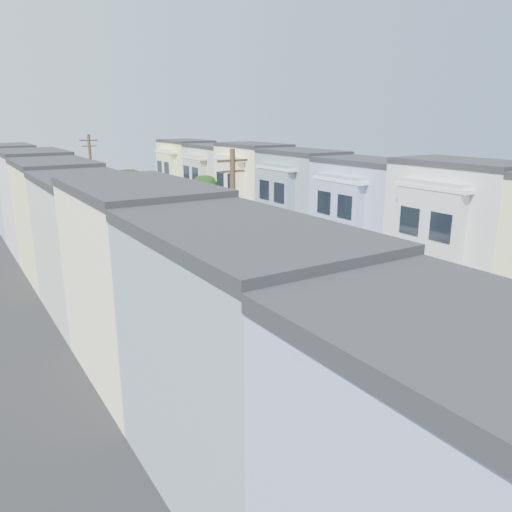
{
  "coord_description": "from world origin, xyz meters",
  "views": [
    {
      "loc": [
        -18.16,
        -18.81,
        11.56
      ],
      "look_at": [
        -0.13,
        9.66,
        2.2
      ],
      "focal_mm": 35.0,
      "sensor_mm": 36.0,
      "label": 1
    }
  ],
  "objects": [
    {
      "name": "ground",
      "position": [
        0.0,
        0.0,
        0.0
      ],
      "size": [
        160.0,
        160.0,
        0.0
      ],
      "primitive_type": "plane",
      "color": "black",
      "rests_on": "ground"
    },
    {
      "name": "road_slab",
      "position": [
        0.0,
        15.0,
        0.01
      ],
      "size": [
        12.0,
        70.0,
        0.02
      ],
      "primitive_type": "cube",
      "color": "black",
      "rests_on": "ground"
    },
    {
      "name": "curb_left",
      "position": [
        -6.05,
        15.0,
        0.07
      ],
      "size": [
        0.3,
        70.0,
        0.15
      ],
      "primitive_type": "cube",
      "color": "gray",
      "rests_on": "ground"
    },
    {
      "name": "curb_right",
      "position": [
        6.05,
        15.0,
        0.07
      ],
      "size": [
        0.3,
        70.0,
        0.15
      ],
      "primitive_type": "cube",
      "color": "gray",
      "rests_on": "ground"
    },
    {
      "name": "sidewalk_left",
      "position": [
        -7.35,
        15.0,
        0.07
      ],
      "size": [
        2.6,
        70.0,
        0.15
      ],
      "primitive_type": "cube",
      "color": "gray",
      "rests_on": "ground"
    },
    {
      "name": "sidewalk_right",
      "position": [
        7.35,
        15.0,
        0.07
      ],
      "size": [
        2.6,
        70.0,
        0.15
      ],
      "primitive_type": "cube",
      "color": "gray",
      "rests_on": "ground"
    },
    {
      "name": "centerline",
      "position": [
        0.0,
        15.0,
        0.0
      ],
      "size": [
        0.12,
        70.0,
        0.01
      ],
      "primitive_type": "cube",
      "color": "gold",
      "rests_on": "ground"
    },
    {
      "name": "townhouse_row_left",
      "position": [
        -11.15,
        15.0,
        0.0
      ],
      "size": [
        5.0,
        70.0,
        8.5
      ],
      "primitive_type": "cube",
      "color": "#9CA4D7",
      "rests_on": "ground"
    },
    {
      "name": "townhouse_row_right",
      "position": [
        11.15,
        15.0,
        0.0
      ],
      "size": [
        5.0,
        70.0,
        8.5
      ],
      "primitive_type": "cube",
      "color": "#9CA4D7",
      "rests_on": "ground"
    },
    {
      "name": "tree_b",
      "position": [
        -6.3,
        -2.88,
        4.99
      ],
      "size": [
        4.7,
        4.7,
        7.36
      ],
      "color": "black",
      "rests_on": "ground"
    },
    {
      "name": "tree_c",
      "position": [
        -6.3,
        7.29,
        4.96
      ],
      "size": [
        4.37,
        4.37,
        7.17
      ],
      "color": "black",
      "rests_on": "ground"
    },
    {
      "name": "tree_d",
      "position": [
        -6.3,
        17.94,
        5.5
      ],
      "size": [
        4.7,
        4.7,
        7.87
      ],
      "color": "black",
      "rests_on": "ground"
    },
    {
      "name": "tree_e",
      "position": [
        -6.3,
        33.31,
        4.54
      ],
      "size": [
        4.7,
        4.7,
        6.9
      ],
      "color": "black",
      "rests_on": "ground"
    },
    {
      "name": "tree_far_r",
      "position": [
        6.89,
        31.3,
        3.81
      ],
      "size": [
        3.1,
        3.1,
        5.4
      ],
      "color": "black",
      "rests_on": "ground"
    },
    {
      "name": "utility_pole_near",
      "position": [
        -6.3,
        2.0,
        5.15
      ],
      "size": [
        1.6,
        0.26,
        10.0
      ],
      "color": "#42301E",
      "rests_on": "ground"
    },
    {
      "name": "utility_pole_far",
      "position": [
        -6.3,
        28.0,
        5.15
      ],
      "size": [
        1.6,
        0.26,
        10.0
      ],
      "color": "#42301E",
      "rests_on": "ground"
    },
    {
      "name": "fedex_truck",
      "position": [
        1.75,
        7.09,
        1.56
      ],
      "size": [
        2.24,
        5.82,
        2.79
      ],
      "rotation": [
        0.0,
        0.0,
        0.13
      ],
      "color": "silver",
      "rests_on": "ground"
    },
    {
      "name": "lead_sedan",
      "position": [
        1.74,
        18.71,
        0.65
      ],
      "size": [
        2.34,
        4.53,
        1.3
      ],
      "primitive_type": "imported",
      "rotation": [
        0.0,
        0.0,
        0.12
      ],
      "color": "black",
      "rests_on": "ground"
    },
    {
      "name": "parked_left_b",
      "position": [
        -4.9,
        -9.84,
        0.75
      ],
      "size": [
        1.85,
        4.59,
        1.5
      ],
      "primitive_type": "imported",
      "rotation": [
        0.0,
        0.0,
        -0.06
      ],
      "color": "#0E0B34",
      "rests_on": "ground"
    },
    {
      "name": "parked_left_c",
      "position": [
        -4.9,
        0.81,
        0.66
      ],
      "size": [
        2.57,
        4.94,
        1.33
      ],
      "primitive_type": "imported",
      "rotation": [
        0.0,
        0.0,
        -0.08
      ],
      "color": "silver",
      "rests_on": "ground"
    },
    {
      "name": "parked_left_d",
      "position": [
        -4.9,
        12.83,
        0.62
      ],
      "size": [
        1.97,
        4.22,
        1.24
      ],
      "primitive_type": "imported",
      "rotation": [
        0.0,
        0.0,
        0.06
      ],
      "color": "#52080A",
      "rests_on": "ground"
    },
    {
      "name": "parked_right_a",
      "position": [
        4.9,
        -6.24,
        0.71
      ],
      "size": [
        1.67,
        4.3,
        1.41
      ],
      "primitive_type": "imported",
      "rotation": [
        0.0,
        0.0,
        0.04
      ],
      "color": "#454646",
      "rests_on": "ground"
    },
    {
      "name": "parked_right_b",
      "position": [
        4.9,
        -3.18,
        0.62
      ],
      "size": [
        1.6,
        3.88,
        1.24
      ],
      "primitive_type": "imported",
      "rotation": [
        0.0,
        0.0,
        -0.04
      ],
      "color": "#AAB0BE",
      "rests_on": "ground"
    },
    {
      "name": "parked_right_c",
      "position": [
        4.9,
        17.48,
        0.68
      ],
      "size": [
        2.65,
        5.09,
        1.37
      ],
      "primitive_type": "imported",
      "rotation": [
        0.0,
        0.0,
        0.08
      ],
      "color": "black",
      "rests_on": "ground"
    },
    {
      "name": "parked_right_d",
      "position": [
        4.9,
        28.84,
        0.66
      ],
      "size": [
        2.46,
        4.84,
        1.31
      ],
      "primitive_type": "imported",
      "rotation": [
        0.0,
        0.0,
        0.06
      ],
      "color": "black",
      "rests_on": "ground"
    }
  ]
}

